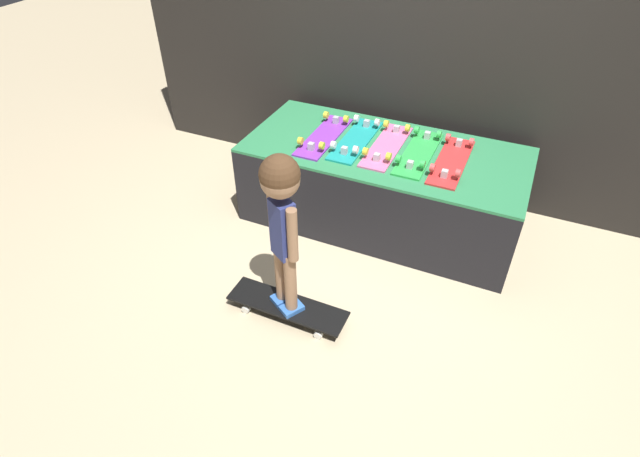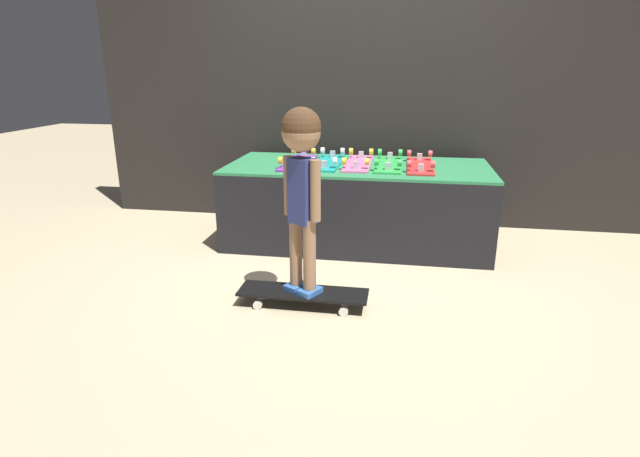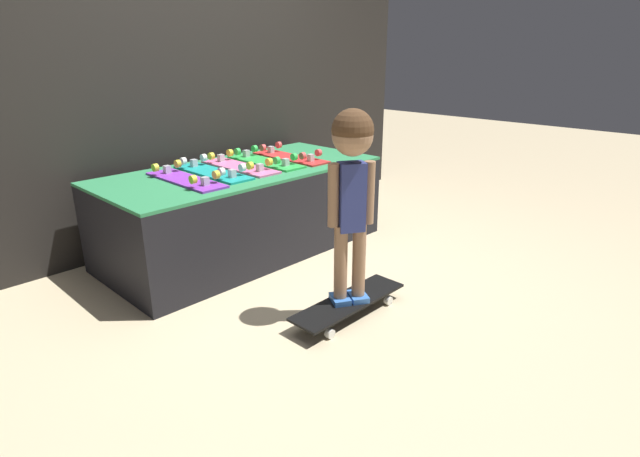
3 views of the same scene
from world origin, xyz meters
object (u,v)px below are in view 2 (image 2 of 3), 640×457
at_px(skateboard_purple_on_rack, 298,162).
at_px(skateboard_teal_on_rack, 329,162).
at_px(child, 302,167).
at_px(skateboard_on_floor, 303,294).
at_px(skateboard_green_on_rack, 389,163).
at_px(skateboard_pink_on_rack, 358,162).
at_px(skateboard_red_on_rack, 420,165).

bearing_deg(skateboard_purple_on_rack, skateboard_teal_on_rack, 10.34).
bearing_deg(child, skateboard_on_floor, 134.52).
xyz_separation_m(skateboard_green_on_rack, skateboard_on_floor, (-0.43, -1.21, -0.56)).
height_order(skateboard_pink_on_rack, skateboard_red_on_rack, same).
distance_m(skateboard_pink_on_rack, skateboard_red_on_rack, 0.47).
xyz_separation_m(skateboard_purple_on_rack, skateboard_teal_on_rack, (0.23, 0.04, 0.00)).
relative_size(skateboard_purple_on_rack, skateboard_on_floor, 0.90).
bearing_deg(skateboard_teal_on_rack, skateboard_green_on_rack, 0.38).
bearing_deg(skateboard_teal_on_rack, skateboard_purple_on_rack, -169.66).
distance_m(skateboard_pink_on_rack, skateboard_on_floor, 1.35).
bearing_deg(child, skateboard_red_on_rack, 91.33).
bearing_deg(skateboard_pink_on_rack, skateboard_purple_on_rack, -174.15).
distance_m(skateboard_purple_on_rack, child, 1.21).
xyz_separation_m(skateboard_purple_on_rack, skateboard_pink_on_rack, (0.47, 0.05, 0.00)).
xyz_separation_m(skateboard_on_floor, child, (0.00, -0.00, 0.75)).
height_order(skateboard_on_floor, child, child).
relative_size(skateboard_purple_on_rack, skateboard_pink_on_rack, 1.00).
height_order(skateboard_pink_on_rack, skateboard_on_floor, skateboard_pink_on_rack).
relative_size(skateboard_purple_on_rack, skateboard_green_on_rack, 1.00).
xyz_separation_m(skateboard_teal_on_rack, child, (0.04, -1.21, 0.19)).
bearing_deg(skateboard_on_floor, skateboard_teal_on_rack, 91.67).
relative_size(skateboard_red_on_rack, child, 0.65).
bearing_deg(skateboard_red_on_rack, child, -119.15).
xyz_separation_m(skateboard_teal_on_rack, skateboard_green_on_rack, (0.47, 0.00, 0.00)).
bearing_deg(skateboard_purple_on_rack, skateboard_red_on_rack, 1.75).
bearing_deg(child, skateboard_teal_on_rack, 122.15).
xyz_separation_m(skateboard_purple_on_rack, skateboard_red_on_rack, (0.94, 0.03, 0.00)).
bearing_deg(skateboard_teal_on_rack, skateboard_red_on_rack, -1.15).
relative_size(skateboard_purple_on_rack, child, 0.65).
distance_m(skateboard_purple_on_rack, skateboard_green_on_rack, 0.70).
relative_size(skateboard_teal_on_rack, skateboard_green_on_rack, 1.00).
distance_m(skateboard_green_on_rack, child, 1.30).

